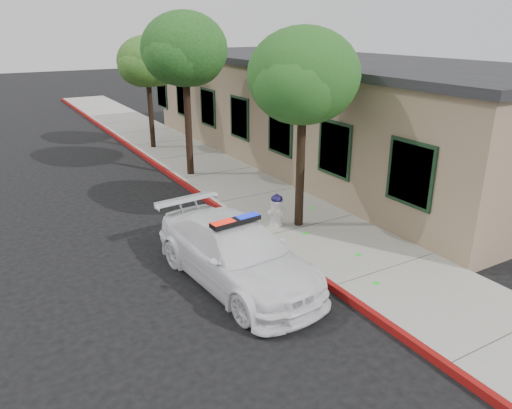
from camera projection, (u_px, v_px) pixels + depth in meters
The scene contains 9 objects.
ground at pixel (332, 292), 10.50m from camera, with size 120.00×120.00×0.00m, color black.
sidewalk at pixel (310, 228), 13.65m from camera, with size 3.20×60.00×0.15m, color gray.
red_curb at pixel (263, 239), 12.92m from camera, with size 0.14×60.00×0.16m, color maroon.
clapboard_building at pixel (325, 110), 20.20m from camera, with size 7.30×20.89×4.24m.
police_car at pixel (236, 253), 10.72m from camera, with size 2.42×5.01×1.53m.
fire_hydrant at pixel (277, 210), 13.49m from camera, with size 0.53×0.46×0.92m.
street_tree_near at pixel (304, 81), 12.30m from camera, with size 3.04×2.91×5.33m.
street_tree_mid at pixel (185, 53), 16.88m from camera, with size 3.12×3.09×5.82m.
street_tree_far at pixel (148, 64), 21.12m from camera, with size 2.80×2.60×4.92m.
Camera 1 is at (-6.06, -7.08, 5.45)m, focal length 33.89 mm.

